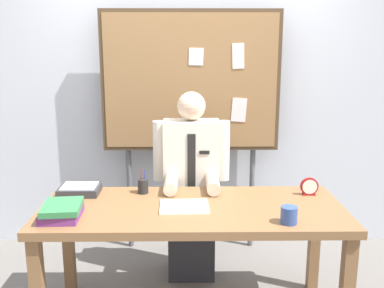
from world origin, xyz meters
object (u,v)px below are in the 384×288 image
at_px(book_stack, 62,211).
at_px(coffee_mug, 289,215).
at_px(open_notebook, 184,207).
at_px(person, 191,193).
at_px(bulletin_board, 191,84).
at_px(desk_clock, 309,187).
at_px(paper_tray, 80,190).
at_px(desk, 192,220).
at_px(pen_holder, 143,186).

distance_m(book_stack, coffee_mug, 1.27).
bearing_deg(open_notebook, person, 85.14).
xyz_separation_m(person, book_stack, (-0.74, -0.73, 0.15)).
xyz_separation_m(bulletin_board, coffee_mug, (0.53, -1.27, -0.60)).
distance_m(book_stack, desk_clock, 1.55).
height_order(person, desk_clock, person).
height_order(person, paper_tray, person).
distance_m(book_stack, open_notebook, 0.71).
bearing_deg(open_notebook, desk, 22.21).
bearing_deg(bulletin_board, pen_holder, -113.23).
relative_size(bulletin_board, desk_clock, 17.06).
height_order(desk, coffee_mug, coffee_mug).
distance_m(desk_clock, paper_tray, 1.50).
xyz_separation_m(book_stack, paper_tray, (0.00, 0.42, -0.01)).
relative_size(book_stack, open_notebook, 0.95).
height_order(person, bulletin_board, bulletin_board).
relative_size(book_stack, coffee_mug, 2.90).
distance_m(desk, book_stack, 0.77).
bearing_deg(person, coffee_mug, -57.39).
height_order(desk_clock, coffee_mug, desk_clock).
xyz_separation_m(person, bulletin_board, (0.00, 0.45, 0.76)).
height_order(desk_clock, pen_holder, pen_holder).
relative_size(open_notebook, desk_clock, 2.51).
height_order(bulletin_board, paper_tray, bulletin_board).
distance_m(desk, person, 0.56).
bearing_deg(open_notebook, coffee_mug, -23.18).
bearing_deg(coffee_mug, open_notebook, 156.82).
relative_size(desk, coffee_mug, 19.16).
distance_m(desk, open_notebook, 0.11).
height_order(bulletin_board, open_notebook, bulletin_board).
relative_size(desk_clock, pen_holder, 0.73).
xyz_separation_m(desk, coffee_mug, (0.53, -0.27, 0.14)).
xyz_separation_m(person, pen_holder, (-0.32, -0.31, 0.16)).
relative_size(bulletin_board, paper_tray, 7.64).
xyz_separation_m(desk_clock, paper_tray, (-1.50, 0.04, -0.02)).
height_order(person, book_stack, person).
relative_size(open_notebook, coffee_mug, 3.05).
distance_m(person, book_stack, 1.05).
bearing_deg(open_notebook, book_stack, -167.26).
bearing_deg(coffee_mug, book_stack, 175.95).
relative_size(book_stack, paper_tray, 1.07).
bearing_deg(desk, person, 90.00).
xyz_separation_m(desk_clock, coffee_mug, (-0.24, -0.46, -0.00)).
distance_m(bulletin_board, pen_holder, 1.02).
distance_m(book_stack, paper_tray, 0.42).
distance_m(desk_clock, coffee_mug, 0.52).
bearing_deg(desk_clock, paper_tray, 178.42).
bearing_deg(paper_tray, desk, -18.01).
bearing_deg(pen_holder, bulletin_board, 66.77).
distance_m(open_notebook, coffee_mug, 0.63).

